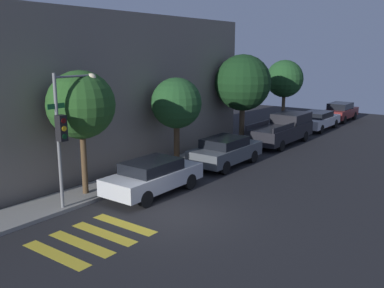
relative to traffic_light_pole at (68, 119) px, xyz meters
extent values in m
plane|color=black|center=(1.61, -3.37, -3.30)|extent=(60.00, 60.00, 0.00)
cube|color=gray|center=(1.61, 0.76, -3.23)|extent=(26.00, 1.85, 0.14)
cube|color=slate|center=(1.61, 5.08, 0.39)|extent=(26.00, 6.00, 7.39)
cube|color=gold|center=(-2.64, -2.57, -3.30)|extent=(0.45, 2.60, 0.00)
cube|color=gold|center=(-1.74, -2.57, -3.30)|extent=(0.45, 2.60, 0.00)
cube|color=gold|center=(-0.85, -2.57, -3.30)|extent=(0.45, 2.60, 0.00)
cube|color=gold|center=(0.05, -2.57, -3.30)|extent=(0.45, 2.60, 0.00)
cylinder|color=slate|center=(-0.39, 0.08, -0.85)|extent=(0.12, 0.12, 4.91)
cube|color=black|center=(-0.39, -0.13, -0.25)|extent=(0.30, 0.30, 0.90)
cylinder|color=#4C0C0C|center=(-0.39, -0.29, 0.02)|extent=(0.18, 0.02, 0.18)
cylinder|color=yellow|center=(-0.39, -0.29, -0.25)|extent=(0.18, 0.02, 0.18)
cylinder|color=#0C3819|center=(-0.39, -0.29, -0.52)|extent=(0.18, 0.02, 0.18)
cube|color=#19662D|center=(-0.39, 0.08, 0.49)|extent=(0.70, 0.02, 0.18)
cylinder|color=slate|center=(0.41, 0.08, 1.46)|extent=(1.59, 0.08, 0.08)
sphere|color=#F9E5B2|center=(1.20, 0.08, 1.36)|extent=(0.36, 0.36, 0.36)
cube|color=#B7BABF|center=(2.99, -1.27, -2.66)|extent=(4.36, 1.76, 0.64)
cube|color=black|center=(2.88, -1.27, -2.12)|extent=(2.27, 1.55, 0.44)
cylinder|color=black|center=(4.34, -0.48, -2.98)|extent=(0.65, 0.22, 0.65)
cylinder|color=black|center=(4.34, -2.06, -2.98)|extent=(0.65, 0.22, 0.65)
cylinder|color=black|center=(1.64, -0.48, -2.98)|extent=(0.65, 0.22, 0.65)
cylinder|color=black|center=(1.64, -2.06, -2.98)|extent=(0.65, 0.22, 0.65)
cube|color=#4C5156|center=(8.38, -1.27, -2.63)|extent=(4.33, 1.81, 0.69)
cube|color=black|center=(8.27, -1.27, -2.08)|extent=(2.25, 1.60, 0.43)
cylinder|color=black|center=(9.72, -0.45, -2.98)|extent=(0.65, 0.22, 0.65)
cylinder|color=black|center=(9.72, -2.08, -2.98)|extent=(0.65, 0.22, 0.65)
cylinder|color=black|center=(7.04, -0.45, -2.98)|extent=(0.65, 0.22, 0.65)
cylinder|color=black|center=(7.04, -2.08, -2.98)|extent=(0.65, 0.22, 0.65)
cube|color=black|center=(14.67, -1.27, -2.55)|extent=(5.60, 1.93, 0.85)
cube|color=black|center=(16.21, -1.27, -1.83)|extent=(2.52, 1.77, 0.59)
cube|color=black|center=(13.27, -0.42, -1.99)|extent=(2.80, 0.08, 0.28)
cube|color=black|center=(13.27, -2.12, -1.99)|extent=(2.80, 0.08, 0.28)
cylinder|color=black|center=(16.41, -0.39, -2.98)|extent=(0.65, 0.22, 0.65)
cylinder|color=black|center=(16.41, -2.14, -2.98)|extent=(0.65, 0.22, 0.65)
cylinder|color=black|center=(12.94, -0.39, -2.98)|extent=(0.65, 0.22, 0.65)
cylinder|color=black|center=(12.94, -2.14, -2.98)|extent=(0.65, 0.22, 0.65)
cube|color=silver|center=(20.89, -1.27, -2.68)|extent=(4.67, 1.82, 0.61)
cube|color=black|center=(20.77, -1.27, -2.17)|extent=(2.43, 1.60, 0.40)
cylinder|color=black|center=(22.33, -0.45, -2.98)|extent=(0.65, 0.22, 0.65)
cylinder|color=black|center=(22.33, -2.09, -2.98)|extent=(0.65, 0.22, 0.65)
cylinder|color=black|center=(19.44, -0.45, -2.98)|extent=(0.65, 0.22, 0.65)
cylinder|color=black|center=(19.44, -2.09, -2.98)|extent=(0.65, 0.22, 0.65)
cube|color=maroon|center=(26.01, -1.27, -2.65)|extent=(4.37, 1.70, 0.65)
cube|color=black|center=(25.90, -1.27, -2.07)|extent=(2.27, 1.50, 0.50)
cylinder|color=black|center=(27.36, -0.51, -2.98)|extent=(0.65, 0.22, 0.65)
cylinder|color=black|center=(27.36, -2.03, -2.98)|extent=(0.65, 0.22, 0.65)
cylinder|color=black|center=(24.65, -0.51, -2.98)|extent=(0.65, 0.22, 0.65)
cylinder|color=black|center=(24.65, -2.03, -2.98)|extent=(0.65, 0.22, 0.65)
cylinder|color=#4C3823|center=(1.15, 0.69, -1.97)|extent=(0.23, 0.23, 2.67)
sphere|color=#234C1E|center=(1.15, 0.69, 0.34)|extent=(2.60, 2.60, 2.60)
cylinder|color=#4C3823|center=(6.92, 0.69, -2.19)|extent=(0.29, 0.29, 2.22)
sphere|color=#1E4721|center=(6.92, 0.69, -0.15)|extent=(2.48, 2.48, 2.48)
cylinder|color=brown|center=(13.32, 0.69, -2.05)|extent=(0.32, 0.32, 2.50)
sphere|color=#143316|center=(13.32, 0.69, 0.46)|extent=(3.38, 3.38, 3.38)
cylinder|color=brown|center=(19.20, 0.69, -1.95)|extent=(0.24, 0.24, 2.71)
sphere|color=#1E4721|center=(19.20, 0.69, 0.40)|extent=(2.64, 2.64, 2.64)
camera|label=1|loc=(-9.25, -12.30, 2.33)|focal=40.00mm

